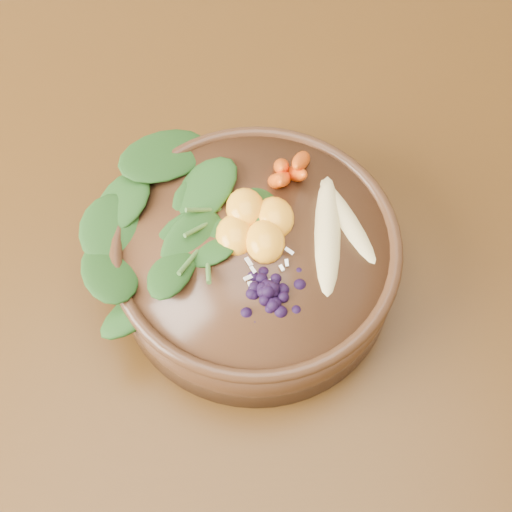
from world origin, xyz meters
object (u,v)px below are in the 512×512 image
at_px(dining_table, 232,289).
at_px(mandarin_cluster, 255,218).
at_px(kale_heap, 202,186).
at_px(banana_halves, 339,220).
at_px(blueberry_pile, 270,286).
at_px(carrot_cluster, 295,148).
at_px(stoneware_bowl, 256,261).

height_order(dining_table, mandarin_cluster, mandarin_cluster).
bearing_deg(kale_heap, banana_halves, -21.08).
height_order(banana_halves, blueberry_pile, blueberry_pile).
bearing_deg(banana_halves, blueberry_pile, -141.51).
distance_m(carrot_cluster, blueberry_pile, 0.14).
distance_m(dining_table, carrot_cluster, 0.22).
bearing_deg(carrot_cluster, mandarin_cluster, -129.81).
bearing_deg(kale_heap, dining_table, -39.11).
relative_size(mandarin_cluster, blueberry_pile, 0.69).
bearing_deg(banana_halves, stoneware_bowl, -177.26).
bearing_deg(banana_halves, dining_table, 161.07).
xyz_separation_m(stoneware_bowl, blueberry_pile, (0.01, -0.06, 0.05)).
relative_size(kale_heap, mandarin_cluster, 2.07).
bearing_deg(kale_heap, carrot_cluster, 12.98).
bearing_deg(dining_table, kale_heap, 140.89).
distance_m(kale_heap, carrot_cluster, 0.09).
relative_size(dining_table, stoneware_bowl, 5.97).
relative_size(stoneware_bowl, blueberry_pile, 2.16).
bearing_deg(blueberry_pile, banana_halves, 40.96).
bearing_deg(banana_halves, kale_heap, 156.45).
xyz_separation_m(dining_table, kale_heap, (-0.02, 0.02, 0.19)).
xyz_separation_m(kale_heap, blueberry_pile, (0.05, -0.11, -0.00)).
distance_m(stoneware_bowl, blueberry_pile, 0.08).
bearing_deg(mandarin_cluster, kale_heap, 140.69).
bearing_deg(banana_halves, mandarin_cluster, 170.25).
xyz_separation_m(stoneware_bowl, banana_halves, (0.08, 0.01, 0.05)).
xyz_separation_m(stoneware_bowl, carrot_cluster, (0.04, 0.07, 0.07)).
bearing_deg(kale_heap, blueberry_pile, -65.73).
bearing_deg(mandarin_cluster, blueberry_pile, -86.79).
height_order(stoneware_bowl, blueberry_pile, blueberry_pile).
height_order(kale_heap, blueberry_pile, kale_heap).
relative_size(banana_halves, blueberry_pile, 1.23).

